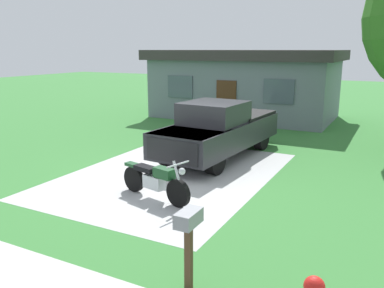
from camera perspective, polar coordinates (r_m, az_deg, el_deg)
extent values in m
plane|color=#397C38|center=(11.63, -2.83, -4.32)|extent=(80.00, 80.00, 0.00)
cube|color=#B8B8B8|center=(11.62, -2.83, -4.31)|extent=(5.37, 7.51, 0.01)
cylinder|color=black|center=(9.18, -1.99, -7.06)|extent=(0.67, 0.28, 0.66)
cylinder|color=black|center=(10.25, -8.30, -4.97)|extent=(0.67, 0.28, 0.66)
cube|color=silver|center=(9.68, -5.44, -5.43)|extent=(0.61, 0.39, 0.32)
cube|color=#194723|center=(9.35, -4.01, -4.17)|extent=(0.57, 0.38, 0.24)
cube|color=black|center=(9.81, -6.67, -3.50)|extent=(0.65, 0.42, 0.12)
cube|color=#194723|center=(10.14, -8.37, -2.99)|extent=(0.51, 0.31, 0.08)
cylinder|color=silver|center=(9.05, -2.01, -4.87)|extent=(0.34, 0.14, 0.77)
cylinder|color=silver|center=(8.96, -2.02, -2.92)|extent=(0.21, 0.69, 0.04)
sphere|color=silver|center=(8.92, -1.46, -3.93)|extent=(0.16, 0.16, 0.16)
cylinder|color=black|center=(11.49, 3.32, -2.36)|extent=(0.36, 0.86, 0.84)
cylinder|color=black|center=(12.32, -3.40, -1.27)|extent=(0.36, 0.86, 0.84)
cylinder|color=black|center=(14.57, 9.90, 0.86)|extent=(0.36, 0.86, 0.84)
cylinder|color=black|center=(15.24, 4.18, 1.58)|extent=(0.36, 0.86, 0.84)
cube|color=#28282D|center=(13.31, 3.94, 1.52)|extent=(2.41, 5.73, 0.80)
cube|color=#28282D|center=(11.68, -0.29, 1.37)|extent=(2.03, 2.03, 0.20)
cube|color=#28282D|center=(12.83, 3.15, 4.48)|extent=(1.93, 2.03, 0.70)
cube|color=#3F4C56|center=(12.16, 1.33, 3.53)|extent=(1.71, 0.28, 0.60)
cube|color=black|center=(14.63, 6.80, 3.54)|extent=(2.07, 2.53, 0.50)
cube|color=black|center=(10.99, -2.86, -1.03)|extent=(1.70, 0.22, 0.64)
sphere|color=red|center=(5.33, 17.12, -18.94)|extent=(0.26, 0.26, 0.26)
cube|color=#4C3823|center=(6.15, -0.49, -15.67)|extent=(0.10, 0.10, 1.10)
cube|color=gray|center=(5.88, -0.50, -10.56)|extent=(0.26, 0.48, 0.22)
cube|color=slate|center=(21.50, 7.57, 7.87)|extent=(9.00, 5.00, 3.00)
cube|color=#383333|center=(21.40, 7.72, 12.54)|extent=(9.60, 5.60, 0.50)
cube|color=#4C2D19|center=(19.20, 4.91, 5.93)|extent=(1.00, 0.08, 2.10)
cube|color=#4C5966|center=(20.23, -1.71, 8.21)|extent=(1.40, 0.06, 1.10)
cube|color=#4C5966|center=(18.32, 12.30, 7.36)|extent=(1.40, 0.06, 1.10)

